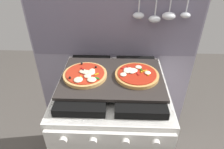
{
  "coord_description": "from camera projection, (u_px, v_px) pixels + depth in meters",
  "views": [
    {
      "loc": [
        0.03,
        -0.89,
        1.53
      ],
      "look_at": [
        0.0,
        0.0,
        0.93
      ],
      "focal_mm": 32.55,
      "sensor_mm": 36.0,
      "label": 1
    }
  ],
  "objects": [
    {
      "name": "kitchen_backsplash",
      "position": [
        114.0,
        64.0,
        1.43
      ],
      "size": [
        1.1,
        0.09,
        1.55
      ],
      "color": "gray",
      "rests_on": "ground_plane"
    },
    {
      "name": "stove",
      "position": [
        112.0,
        134.0,
        1.34
      ],
      "size": [
        0.6,
        0.64,
        0.9
      ],
      "color": "white",
      "rests_on": "ground_plane"
    },
    {
      "name": "baking_tray",
      "position": [
        112.0,
        77.0,
        1.09
      ],
      "size": [
        0.54,
        0.38,
        0.02
      ],
      "primitive_type": "cube",
      "color": "#2D2826",
      "rests_on": "stove"
    },
    {
      "name": "pizza_left",
      "position": [
        85.0,
        75.0,
        1.07
      ],
      "size": [
        0.23,
        0.23,
        0.03
      ],
      "color": "tan",
      "rests_on": "baking_tray"
    },
    {
      "name": "pizza_right",
      "position": [
        136.0,
        74.0,
        1.07
      ],
      "size": [
        0.23,
        0.23,
        0.03
      ],
      "color": "tan",
      "rests_on": "baking_tray"
    }
  ]
}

